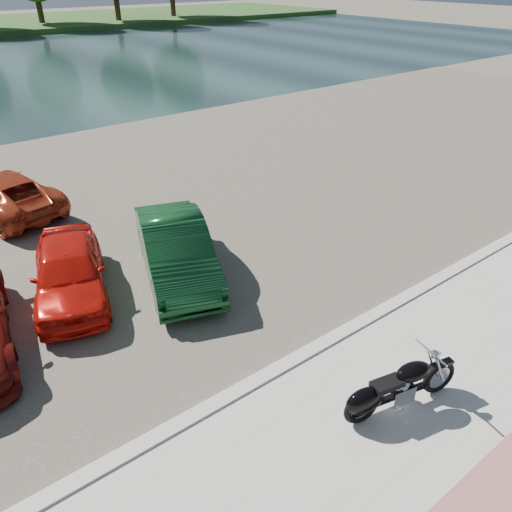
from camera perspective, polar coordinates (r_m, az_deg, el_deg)
The scene contains 8 objects.
ground at distance 9.66m, azimuth 16.83°, elevation -15.80°, with size 200.00×200.00×0.00m, color #595447.
promenade at distance 9.32m, azimuth 21.98°, elevation -18.67°, with size 60.00×6.00×0.10m, color #ADAAA3.
kerb at distance 10.48m, azimuth 8.15°, elevation -9.75°, with size 60.00×0.30×0.14m, color #ADAAA3.
parking_lot at distance 16.98m, azimuth -13.91°, elevation 5.95°, with size 60.00×18.00×0.04m, color #464039.
motorcycle at distance 9.01m, azimuth 15.26°, elevation -14.55°, with size 2.30×0.90×1.05m.
car_4 at distance 12.20m, azimuth -20.59°, elevation -1.64°, with size 1.56×3.89×1.32m, color red.
car_5 at distance 12.30m, azimuth -9.10°, elevation 0.69°, with size 1.54×4.40×1.45m, color #113F1D.
car_10 at distance 17.33m, azimuth -26.81°, elevation 6.33°, with size 2.07×4.49×1.25m, color #A6361B.
Camera 1 is at (-6.03, -3.37, 6.75)m, focal length 35.00 mm.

